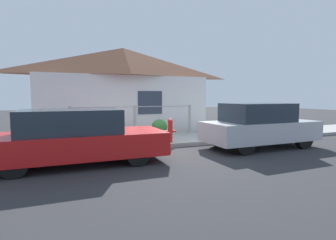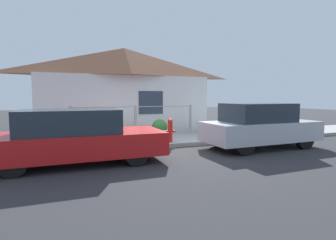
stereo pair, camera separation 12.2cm
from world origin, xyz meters
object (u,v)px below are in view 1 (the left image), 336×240
car_left (76,137)px  fire_hydrant (170,130)px  potted_plant_near_hydrant (159,128)px  car_right (259,126)px

car_left → fire_hydrant: bearing=24.4°
potted_plant_near_hydrant → fire_hydrant: bearing=-87.3°
car_right → car_left: bearing=178.6°
car_right → potted_plant_near_hydrant: (-2.66, 2.37, -0.21)m
car_left → potted_plant_near_hydrant: (3.06, 2.37, -0.15)m
car_left → car_right: 5.72m
car_left → potted_plant_near_hydrant: bearing=37.9°
car_right → fire_hydrant: 2.97m
car_left → car_right: (5.72, -0.00, 0.05)m
fire_hydrant → potted_plant_near_hydrant: 0.98m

